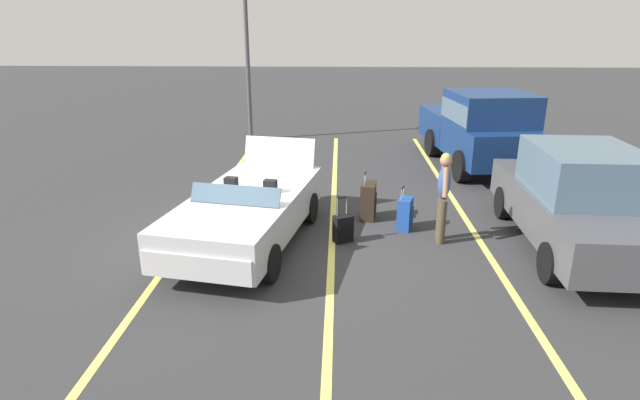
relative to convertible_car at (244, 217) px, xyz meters
name	(u,v)px	position (x,y,z in m)	size (l,w,h in m)	color
ground_plane	(249,243)	(-0.19, 0.04, -0.59)	(80.00, 80.00, 0.00)	#333335
lot_line_near	(184,242)	(-0.19, -1.16, -0.59)	(18.00, 0.12, 0.01)	#EAE066
lot_line_mid	(332,245)	(-0.19, 1.54, -0.59)	(18.00, 0.12, 0.01)	#EAE066
lot_line_far	(483,247)	(-0.19, 4.24, -0.59)	(18.00, 0.12, 0.01)	#EAE066
convertible_car	(244,217)	(0.00, 0.00, 0.00)	(4.39, 2.49, 1.53)	silver
suitcase_large_black	(368,201)	(-1.54, 2.25, -0.22)	(0.51, 0.36, 0.96)	#2D2319
suitcase_medium_bright	(405,214)	(-1.00, 2.93, -0.28)	(0.45, 0.36, 0.84)	#1E479E
suitcase_small_carryon	(343,229)	(-0.33, 1.74, -0.34)	(0.34, 0.39, 0.84)	black
traveler_person	(443,193)	(-0.44, 3.50, 0.34)	(0.61, 0.25, 1.65)	#4C3F2D
parked_pickup_truck_near	(481,128)	(-5.59, 5.47, 0.51)	(5.17, 2.47, 2.10)	navy
parked_sedan_far	(578,200)	(-0.24, 5.77, 0.30)	(4.57, 2.02, 1.82)	#4C4C51
parking_lamp_post	(247,46)	(-8.96, -1.39, 2.47)	(0.50, 0.24, 5.29)	#4C4C51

